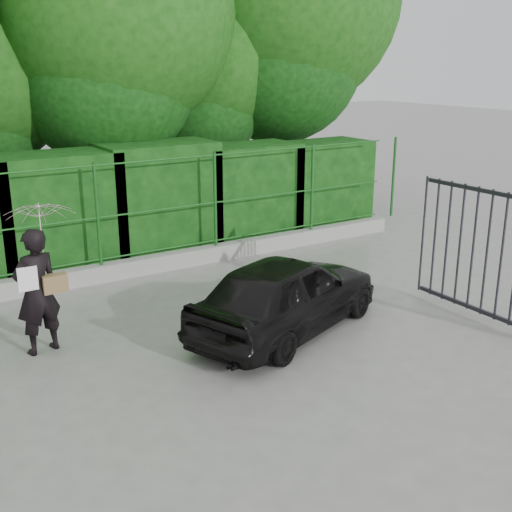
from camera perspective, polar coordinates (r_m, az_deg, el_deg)
ground at (r=7.71m, az=-4.99°, el=-12.19°), size 80.00×80.00×0.00m
kerb at (r=11.51m, az=-15.41°, el=-1.80°), size 14.00×0.25×0.30m
fence at (r=11.29m, az=-14.76°, el=3.44°), size 14.13×0.06×1.80m
hedge at (r=12.18m, az=-17.53°, el=3.53°), size 14.20×1.20×2.22m
trees at (r=14.38m, az=-16.42°, el=19.90°), size 17.10×6.15×8.08m
woman at (r=8.77m, az=-18.66°, el=-0.09°), size 0.94×0.90×2.01m
car at (r=9.13m, az=2.71°, el=-3.35°), size 3.63×2.45×1.15m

